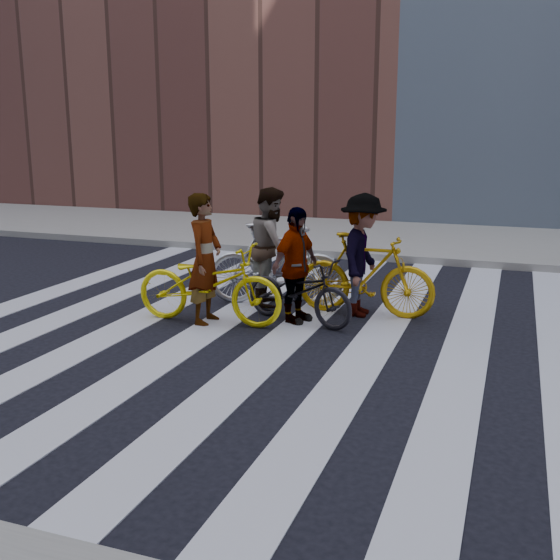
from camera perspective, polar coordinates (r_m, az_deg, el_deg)
The scene contains 11 objects.
ground at distance 8.93m, azimuth -1.99°, elevation -4.03°, with size 100.00×100.00×0.00m, color black.
sidewalk_far at distance 15.95m, azimuth 8.08°, elevation 3.68°, with size 100.00×5.00×0.15m, color gray.
zebra_crosswalk at distance 8.93m, azimuth -1.99°, elevation -3.99°, with size 8.25×10.00×0.01m.
bike_yellow_left at distance 8.99m, azimuth -6.21°, elevation -0.33°, with size 0.73×2.11×1.11m, color #FFEA0E.
bike_silver_mid at distance 9.87m, azimuth -0.40°, elevation 1.37°, with size 0.59×2.08×1.25m, color silver.
bike_yellow_right at distance 9.37m, azimuth 7.43°, elevation 0.45°, with size 0.56×1.98×1.19m, color #D0980B.
bike_dark_rear at distance 8.98m, azimuth 1.64°, elevation -0.92°, with size 0.60×1.73×0.91m, color black.
rider_left at distance 8.94m, azimuth -6.55°, elevation 1.82°, with size 0.65×0.43×1.79m, color slate.
rider_mid at distance 9.84m, azimuth -0.67°, elevation 2.91°, with size 0.87×0.67×1.78m, color slate.
rider_right at distance 9.33m, azimuth 7.18°, elevation 2.14°, with size 1.13×0.65×1.75m, color slate.
rider_rear at distance 8.92m, azimuth 1.35°, elevation 1.27°, with size 0.94×0.39×1.60m, color slate.
Camera 1 is at (3.19, -7.92, 2.60)m, focal length 42.00 mm.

